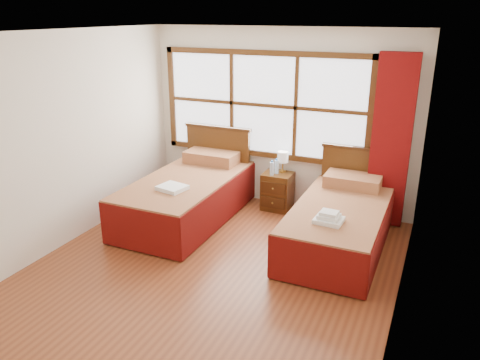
% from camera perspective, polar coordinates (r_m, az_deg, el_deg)
% --- Properties ---
extents(floor, '(4.50, 4.50, 0.00)m').
position_cam_1_polar(floor, '(5.45, -3.54, -10.96)').
color(floor, brown).
rests_on(floor, ground).
extents(ceiling, '(4.50, 4.50, 0.00)m').
position_cam_1_polar(ceiling, '(4.68, -4.23, 17.53)').
color(ceiling, white).
rests_on(ceiling, wall_back).
extents(wall_back, '(4.00, 0.00, 4.00)m').
position_cam_1_polar(wall_back, '(6.91, 4.88, 7.36)').
color(wall_back, silver).
rests_on(wall_back, floor).
extents(wall_left, '(0.00, 4.50, 4.50)m').
position_cam_1_polar(wall_left, '(6.07, -20.87, 4.37)').
color(wall_left, silver).
rests_on(wall_left, floor).
extents(wall_right, '(0.00, 4.50, 4.50)m').
position_cam_1_polar(wall_right, '(4.40, 19.93, -1.15)').
color(wall_right, silver).
rests_on(wall_right, floor).
extents(window, '(3.16, 0.06, 1.56)m').
position_cam_1_polar(window, '(6.92, 2.85, 9.12)').
color(window, white).
rests_on(window, wall_back).
extents(curtain, '(0.50, 0.16, 2.30)m').
position_cam_1_polar(curtain, '(6.48, 17.94, 4.43)').
color(curtain, maroon).
rests_on(curtain, wall_back).
extents(bed_left, '(1.16, 2.26, 1.13)m').
position_cam_1_polar(bed_left, '(6.66, -6.27, -1.78)').
color(bed_left, '#3B1F0C').
rests_on(bed_left, floor).
extents(bed_right, '(1.08, 2.10, 1.05)m').
position_cam_1_polar(bed_right, '(5.96, 12.07, -5.07)').
color(bed_right, '#3B1F0C').
rests_on(bed_right, floor).
extents(nightstand, '(0.42, 0.42, 0.56)m').
position_cam_1_polar(nightstand, '(6.95, 4.58, -1.36)').
color(nightstand, '#4C2B10').
rests_on(nightstand, floor).
extents(towels_left, '(0.39, 0.36, 0.05)m').
position_cam_1_polar(towels_left, '(6.13, -8.26, -0.94)').
color(towels_left, white).
rests_on(towels_left, bed_left).
extents(towels_right, '(0.32, 0.29, 0.13)m').
position_cam_1_polar(towels_right, '(5.34, 10.78, -4.56)').
color(towels_right, white).
rests_on(towels_right, bed_right).
extents(lamp, '(0.16, 0.16, 0.31)m').
position_cam_1_polar(lamp, '(6.87, 5.25, 2.75)').
color(lamp, gold).
rests_on(lamp, nightstand).
extents(bottle_near, '(0.06, 0.06, 0.22)m').
position_cam_1_polar(bottle_near, '(6.74, 3.91, 1.42)').
color(bottle_near, silver).
rests_on(bottle_near, nightstand).
extents(bottle_far, '(0.06, 0.06, 0.23)m').
position_cam_1_polar(bottle_far, '(6.81, 4.48, 1.63)').
color(bottle_far, silver).
rests_on(bottle_far, nightstand).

